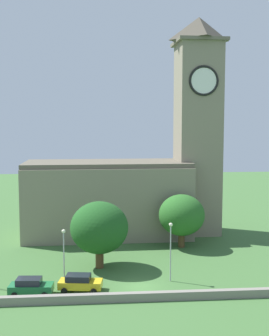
% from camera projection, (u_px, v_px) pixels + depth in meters
% --- Properties ---
extents(ground_plane, '(200.00, 200.00, 0.00)m').
position_uv_depth(ground_plane, '(130.00, 249.00, 63.02)').
color(ground_plane, '#3D6633').
extents(church, '(32.17, 12.45, 35.14)m').
position_uv_depth(church, '(135.00, 176.00, 70.92)').
color(church, gray).
rests_on(church, ground).
extents(quay_barrier, '(51.22, 0.70, 0.89)m').
position_uv_depth(quay_barrier, '(144.00, 297.00, 44.37)').
color(quay_barrier, gray).
rests_on(quay_barrier, ground).
extents(car_green, '(4.68, 2.49, 1.83)m').
position_uv_depth(car_green, '(31.00, 286.00, 45.86)').
color(car_green, '#1E6B38').
rests_on(car_green, ground).
extents(car_yellow, '(4.87, 2.76, 1.77)m').
position_uv_depth(car_yellow, '(80.00, 283.00, 47.08)').
color(car_yellow, gold).
rests_on(car_yellow, ground).
extents(streetlamp_west_mid, '(0.44, 0.44, 6.23)m').
position_uv_depth(streetlamp_west_mid, '(64.00, 247.00, 48.99)').
color(streetlamp_west_mid, '#9EA0A5').
rests_on(streetlamp_west_mid, ground).
extents(streetlamp_central, '(0.44, 0.44, 6.85)m').
position_uv_depth(streetlamp_central, '(171.00, 242.00, 49.59)').
color(streetlamp_central, '#9EA0A5').
rests_on(streetlamp_central, ground).
extents(tree_riverside_east, '(6.73, 6.73, 7.83)m').
position_uv_depth(tree_riverside_east, '(182.00, 215.00, 63.55)').
color(tree_riverside_east, brown).
rests_on(tree_riverside_east, ground).
extents(tree_riverside_west, '(7.27, 7.27, 8.43)m').
position_uv_depth(tree_riverside_west, '(99.00, 228.00, 54.26)').
color(tree_riverside_west, brown).
rests_on(tree_riverside_west, ground).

